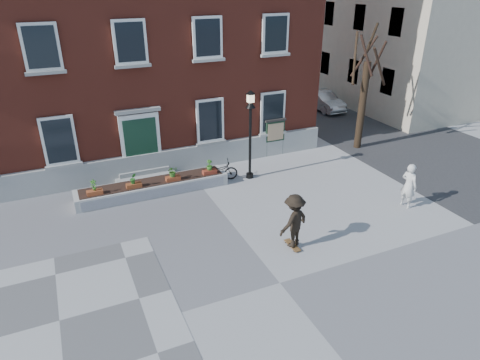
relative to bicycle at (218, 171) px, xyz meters
name	(u,v)px	position (x,y,z in m)	size (l,w,h in m)	color
ground	(280,283)	(-0.88, -7.24, -0.46)	(100.00, 100.00, 0.00)	gray
checker_patch	(59,321)	(-6.88, -6.24, -0.45)	(6.00, 6.00, 0.01)	#555557
bicycle	(218,171)	(0.00, 0.00, 0.00)	(0.60, 1.73, 0.91)	black
parked_car	(323,100)	(10.38, 7.41, 0.17)	(1.32, 3.77, 1.24)	silver
bystander	(409,186)	(5.82, -5.16, 0.44)	(0.65, 0.43, 1.79)	silver
brick_building	(109,18)	(-2.88, 6.73, 5.85)	(18.40, 10.85, 12.60)	maroon
planter_assembly	(153,186)	(-2.87, -0.07, -0.15)	(6.20, 1.12, 1.15)	#BCBBB7
bare_tree	(364,95)	(8.12, 0.77, 2.34)	(1.83, 1.83, 6.16)	black
lamp_post	(250,123)	(1.39, -0.32, 2.08)	(0.40, 0.40, 3.93)	black
notice_board	(275,131)	(3.63, 1.55, 0.81)	(1.10, 0.16, 1.87)	#1B3624
skateboarder	(294,221)	(0.39, -5.78, 0.54)	(1.36, 1.05, 1.93)	brown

